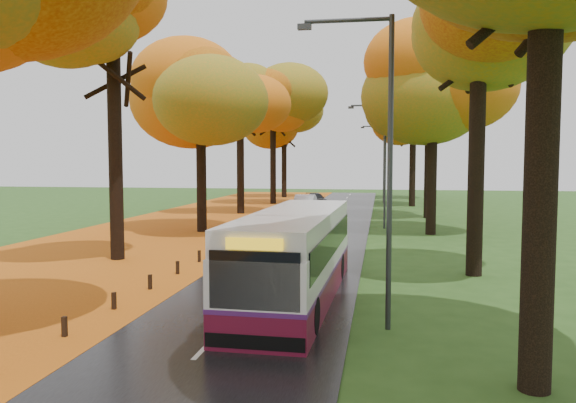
% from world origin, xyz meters
% --- Properties ---
extents(road, '(6.50, 90.00, 0.04)m').
position_xyz_m(road, '(0.00, 25.00, 0.02)').
color(road, black).
rests_on(road, ground).
extents(centre_line, '(0.12, 90.00, 0.01)m').
position_xyz_m(centre_line, '(0.00, 25.00, 0.04)').
color(centre_line, silver).
rests_on(centre_line, road).
extents(leaf_verge, '(12.00, 90.00, 0.02)m').
position_xyz_m(leaf_verge, '(-9.00, 25.00, 0.01)').
color(leaf_verge, '#91430D').
rests_on(leaf_verge, ground).
extents(leaf_drift, '(0.90, 90.00, 0.01)m').
position_xyz_m(leaf_drift, '(-3.05, 25.00, 0.04)').
color(leaf_drift, '#CB6514').
rests_on(leaf_drift, road).
extents(trees_left, '(9.20, 74.00, 13.88)m').
position_xyz_m(trees_left, '(-7.18, 27.06, 9.53)').
color(trees_left, black).
rests_on(trees_left, ground).
extents(trees_right, '(9.30, 74.20, 13.96)m').
position_xyz_m(trees_right, '(7.19, 26.91, 9.69)').
color(trees_right, black).
rests_on(trees_right, ground).
extents(bollard_row, '(0.11, 23.51, 0.52)m').
position_xyz_m(bollard_row, '(-3.70, 4.70, 0.26)').
color(bollard_row, black).
rests_on(bollard_row, ground).
extents(streetlamp_near, '(2.45, 0.18, 8.00)m').
position_xyz_m(streetlamp_near, '(3.95, 8.00, 4.71)').
color(streetlamp_near, '#333538').
rests_on(streetlamp_near, ground).
extents(streetlamp_mid, '(2.45, 0.18, 8.00)m').
position_xyz_m(streetlamp_mid, '(3.95, 30.00, 4.71)').
color(streetlamp_mid, '#333538').
rests_on(streetlamp_mid, ground).
extents(streetlamp_far, '(2.45, 0.18, 8.00)m').
position_xyz_m(streetlamp_far, '(3.95, 52.00, 4.71)').
color(streetlamp_far, '#333538').
rests_on(streetlamp_far, ground).
extents(bus, '(2.66, 10.50, 2.75)m').
position_xyz_m(bus, '(1.36, 10.67, 1.48)').
color(bus, maroon).
rests_on(bus, road).
extents(car_white, '(2.44, 4.73, 1.54)m').
position_xyz_m(car_white, '(-2.35, 28.43, 0.81)').
color(car_white, silver).
rests_on(car_white, road).
extents(car_silver, '(1.65, 4.62, 1.52)m').
position_xyz_m(car_silver, '(-2.26, 39.29, 0.80)').
color(car_silver, '#A8ABB1').
rests_on(car_silver, road).
extents(car_dark, '(2.73, 4.17, 1.12)m').
position_xyz_m(car_dark, '(-2.35, 48.27, 0.60)').
color(car_dark, black).
rests_on(car_dark, road).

